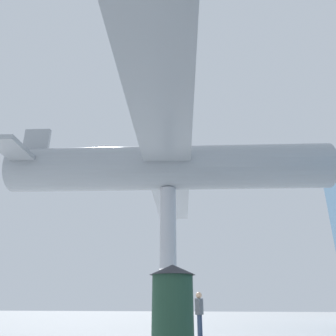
% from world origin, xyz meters
% --- Properties ---
extents(support_pylon_central, '(0.63, 0.63, 5.57)m').
position_xyz_m(support_pylon_central, '(0.00, 0.00, 2.79)').
color(support_pylon_central, '#B7B7BC').
rests_on(support_pylon_central, ground_plane).
extents(suspended_airplane, '(17.24, 14.39, 2.81)m').
position_xyz_m(suspended_airplane, '(-0.02, 0.19, 6.49)').
color(suspended_airplane, '#93999E').
rests_on(suspended_airplane, support_pylon_central).
extents(visitor_person, '(0.45, 0.36, 1.78)m').
position_xyz_m(visitor_person, '(-3.38, 0.92, 1.04)').
color(visitor_person, '#2D3D56').
rests_on(visitor_person, ground_plane).
extents(plaza_bench, '(1.72, 0.96, 0.50)m').
position_xyz_m(plaza_bench, '(-3.46, -0.06, 0.44)').
color(plaza_bench, brown).
rests_on(plaza_bench, ground_plane).
extents(info_kiosk, '(0.97, 0.97, 2.13)m').
position_xyz_m(info_kiosk, '(5.21, 0.81, 1.09)').
color(info_kiosk, '#234733').
rests_on(info_kiosk, ground_plane).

